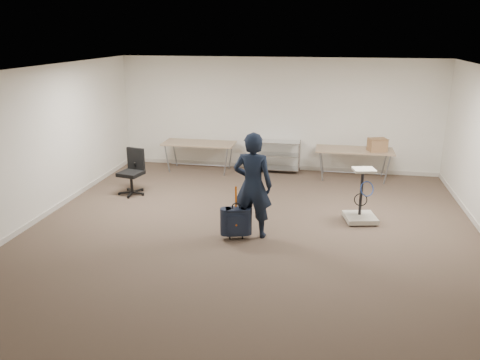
# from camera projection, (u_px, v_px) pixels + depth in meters

# --- Properties ---
(ground) EXTENTS (9.00, 9.00, 0.00)m
(ground) POSITION_uv_depth(u_px,v_px,m) (247.00, 242.00, 7.90)
(ground) COLOR #4E402F
(ground) RESTS_ON ground
(room_shell) EXTENTS (8.00, 9.00, 9.00)m
(room_shell) POSITION_uv_depth(u_px,v_px,m) (259.00, 210.00, 9.18)
(room_shell) COLOR white
(room_shell) RESTS_ON ground
(folding_table_left) EXTENTS (1.80, 0.75, 0.73)m
(folding_table_left) POSITION_uv_depth(u_px,v_px,m) (199.00, 145.00, 11.72)
(folding_table_left) COLOR #997B5E
(folding_table_left) RESTS_ON ground
(folding_table_right) EXTENTS (1.80, 0.75, 0.73)m
(folding_table_right) POSITION_uv_depth(u_px,v_px,m) (354.00, 151.00, 11.06)
(folding_table_right) COLOR #997B5E
(folding_table_right) RESTS_ON ground
(wire_shelf) EXTENTS (1.22, 0.47, 0.80)m
(wire_shelf) POSITION_uv_depth(u_px,v_px,m) (275.00, 155.00, 11.70)
(wire_shelf) COLOR silver
(wire_shelf) RESTS_ON ground
(person) EXTENTS (0.69, 0.48, 1.83)m
(person) POSITION_uv_depth(u_px,v_px,m) (253.00, 185.00, 7.88)
(person) COLOR black
(person) RESTS_ON ground
(suitcase) EXTENTS (0.38, 0.27, 0.94)m
(suitcase) POSITION_uv_depth(u_px,v_px,m) (236.00, 222.00, 7.91)
(suitcase) COLOR #162232
(suitcase) RESTS_ON ground
(office_chair) EXTENTS (0.60, 0.60, 0.99)m
(office_chair) POSITION_uv_depth(u_px,v_px,m) (133.00, 180.00, 10.16)
(office_chair) COLOR black
(office_chair) RESTS_ON ground
(equipment_cart) EXTENTS (0.66, 0.66, 1.02)m
(equipment_cart) POSITION_uv_depth(u_px,v_px,m) (361.00, 208.00, 8.69)
(equipment_cart) COLOR beige
(equipment_cart) RESTS_ON ground
(cardboard_box) EXTENTS (0.47, 0.40, 0.30)m
(cardboard_box) POSITION_uv_depth(u_px,v_px,m) (377.00, 145.00, 10.84)
(cardboard_box) COLOR #9F744A
(cardboard_box) RESTS_ON folding_table_right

